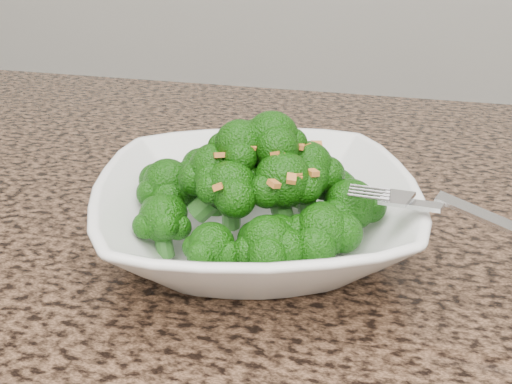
% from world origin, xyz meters
% --- Properties ---
extents(granite_counter, '(1.64, 1.04, 0.03)m').
position_xyz_m(granite_counter, '(0.00, 0.30, 0.89)').
color(granite_counter, brown).
rests_on(granite_counter, cabinet).
extents(bowl, '(0.30, 0.30, 0.06)m').
position_xyz_m(bowl, '(0.05, 0.38, 0.93)').
color(bowl, white).
rests_on(bowl, granite_counter).
extents(broccoli_pile, '(0.21, 0.21, 0.07)m').
position_xyz_m(broccoli_pile, '(0.05, 0.38, 0.99)').
color(broccoli_pile, '#145209').
rests_on(broccoli_pile, bowl).
extents(garlic_topping, '(0.13, 0.13, 0.01)m').
position_xyz_m(garlic_topping, '(0.05, 0.38, 1.03)').
color(garlic_topping, orange).
rests_on(garlic_topping, broccoli_pile).
extents(fork, '(0.19, 0.08, 0.01)m').
position_xyz_m(fork, '(0.17, 0.35, 0.97)').
color(fork, silver).
rests_on(fork, bowl).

